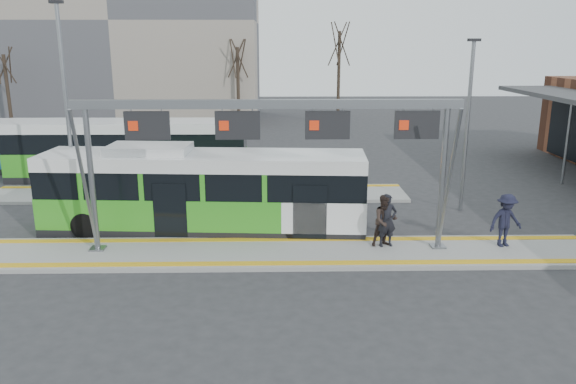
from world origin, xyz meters
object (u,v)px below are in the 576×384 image
gantry (272,131)px  passenger_a (387,220)px  passenger_c (506,220)px  hero_bus (203,192)px  passenger_b (385,221)px

gantry → passenger_a: size_ratio=6.85×
gantry → passenger_c: bearing=0.6°
hero_bus → passenger_a: size_ratio=6.59×
gantry → passenger_a: bearing=2.7°
gantry → hero_bus: size_ratio=1.04×
hero_bus → passenger_a: (6.75, -2.29, -0.46)m
gantry → passenger_a: (4.03, 0.19, -3.20)m
hero_bus → passenger_a: bearing=-15.0°
passenger_a → passenger_b: (-0.08, 0.01, -0.01)m
gantry → passenger_b: size_ratio=6.96×
passenger_a → passenger_b: size_ratio=1.02×
gantry → passenger_c: (8.21, 0.08, -3.19)m
gantry → passenger_b: (3.96, 0.20, -3.22)m
gantry → hero_bus: bearing=137.7°
gantry → passenger_b: bearing=3.0°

